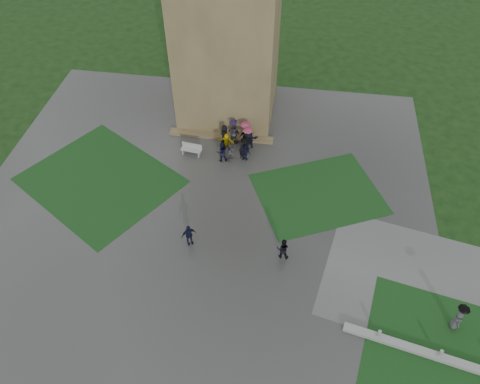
# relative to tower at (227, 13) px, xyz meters

# --- Properties ---
(ground) EXTENTS (120.00, 120.00, 0.00)m
(ground) POSITION_rel_tower_xyz_m (0.00, -15.00, -9.00)
(ground) COLOR black
(plaza) EXTENTS (34.00, 34.00, 0.02)m
(plaza) POSITION_rel_tower_xyz_m (0.00, -13.00, -8.99)
(plaza) COLOR #343431
(plaza) RESTS_ON ground
(lawn_inset_left) EXTENTS (14.10, 13.46, 0.01)m
(lawn_inset_left) POSITION_rel_tower_xyz_m (-8.50, -11.00, -8.97)
(lawn_inset_left) COLOR #123514
(lawn_inset_left) RESTS_ON plaza
(lawn_inset_right) EXTENTS (11.12, 10.15, 0.01)m
(lawn_inset_right) POSITION_rel_tower_xyz_m (8.50, -10.00, -8.97)
(lawn_inset_right) COLOR #123514
(lawn_inset_right) RESTS_ON plaza
(tower) EXTENTS (8.00, 8.00, 18.00)m
(tower) POSITION_rel_tower_xyz_m (0.00, 0.00, 0.00)
(tower) COLOR brown
(tower) RESTS_ON ground
(tower_plinth) EXTENTS (9.00, 0.80, 0.22)m
(tower_plinth) POSITION_rel_tower_xyz_m (0.00, -4.40, -8.87)
(tower_plinth) COLOR brown
(tower_plinth) RESTS_ON plaza
(bench) EXTENTS (1.77, 0.75, 0.99)m
(bench) POSITION_rel_tower_xyz_m (-2.03, -6.90, -8.47)
(bench) COLOR #A2A29E
(bench) RESTS_ON plaza
(visitor_cluster) EXTENTS (3.39, 3.28, 2.32)m
(visitor_cluster) POSITION_rel_tower_xyz_m (1.61, -5.74, -7.98)
(visitor_cluster) COLOR black
(visitor_cluster) RESTS_ON plaza
(pedestrian_mid) EXTENTS (1.19, 1.08, 1.78)m
(pedestrian_mid) POSITION_rel_tower_xyz_m (-0.19, -16.00, -8.09)
(pedestrian_mid) COLOR black
(pedestrian_mid) RESTS_ON plaza
(pedestrian_near) EXTENTS (0.85, 0.50, 1.73)m
(pedestrian_near) POSITION_rel_tower_xyz_m (6.24, -16.22, -8.12)
(pedestrian_near) COLOR black
(pedestrian_near) RESTS_ON plaza
(pedestrian_path) EXTENTS (0.66, 0.79, 2.23)m
(pedestrian_path) POSITION_rel_tower_xyz_m (16.79, -19.88, -7.85)
(pedestrian_path) COLOR #424146
(pedestrian_path) RESTS_ON path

